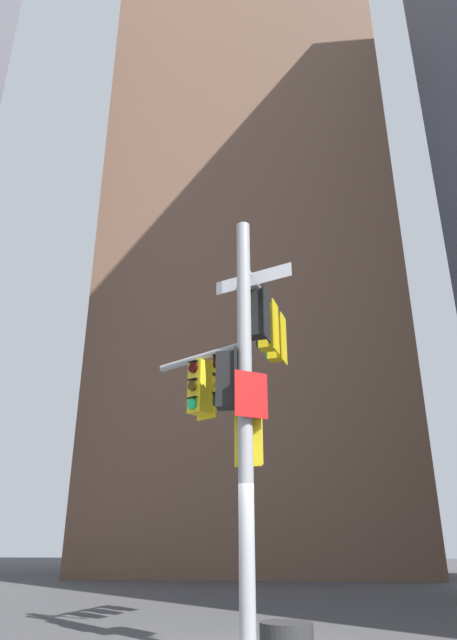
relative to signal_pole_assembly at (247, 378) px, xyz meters
name	(u,v)px	position (x,y,z in m)	size (l,w,h in m)	color
building_mid_block	(252,263)	(-1.20, 26.28, 16.53)	(17.74, 17.74, 42.06)	brown
signal_pole_assembly	(247,378)	(0.00, 0.00, 0.00)	(2.75, 3.16, 7.45)	#9EA0A3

